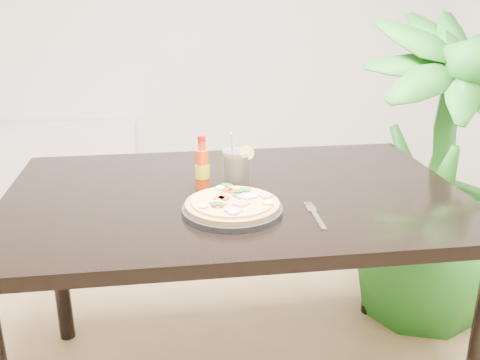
{
  "coord_description": "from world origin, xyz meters",
  "views": [
    {
      "loc": [
        0.11,
        -1.41,
        1.34
      ],
      "look_at": [
        0.31,
        0.0,
        0.83
      ],
      "focal_mm": 40.0,
      "sensor_mm": 36.0,
      "label": 1
    }
  ],
  "objects": [
    {
      "name": "media_console",
      "position": [
        -0.8,
        2.07,
        0.25
      ],
      "size": [
        1.4,
        0.34,
        0.5
      ],
      "primitive_type": "cube",
      "color": "white",
      "rests_on": "ground"
    },
    {
      "name": "houseplant",
      "position": [
        1.17,
        0.52,
        0.63
      ],
      "size": [
        0.81,
        0.81,
        1.26
      ],
      "primitive_type": "imported",
      "rotation": [
        0.0,
        0.0,
        0.17
      ],
      "color": "#216F1D",
      "rests_on": "ground"
    },
    {
      "name": "dining_table",
      "position": [
        0.31,
        0.12,
        0.67
      ],
      "size": [
        1.4,
        0.9,
        0.75
      ],
      "color": "black",
      "rests_on": "ground"
    },
    {
      "name": "plant_pot",
      "position": [
        1.17,
        0.52,
        0.11
      ],
      "size": [
        0.28,
        0.28,
        0.22
      ],
      "primitive_type": "cylinder",
      "color": "brown",
      "rests_on": "ground"
    },
    {
      "name": "fork",
      "position": [
        0.5,
        -0.09,
        0.75
      ],
      "size": [
        0.02,
        0.19,
        0.0
      ],
      "rotation": [
        0.0,
        0.0,
        -0.02
      ],
      "color": "silver",
      "rests_on": "dining_table"
    },
    {
      "name": "hot_sauce_bottle",
      "position": [
        0.21,
        0.17,
        0.82
      ],
      "size": [
        0.05,
        0.05,
        0.17
      ],
      "rotation": [
        0.0,
        0.0,
        0.05
      ],
      "color": "#D8410C",
      "rests_on": "dining_table"
    },
    {
      "name": "cola_cup",
      "position": [
        0.32,
        0.17,
        0.81
      ],
      "size": [
        0.1,
        0.09,
        0.18
      ],
      "rotation": [
        0.0,
        0.0,
        -0.01
      ],
      "color": "black",
      "rests_on": "dining_table"
    },
    {
      "name": "plate",
      "position": [
        0.28,
        -0.04,
        0.76
      ],
      "size": [
        0.28,
        0.28,
        0.02
      ],
      "primitive_type": "cylinder",
      "color": "black",
      "rests_on": "dining_table"
    },
    {
      "name": "pizza",
      "position": [
        0.28,
        -0.04,
        0.78
      ],
      "size": [
        0.26,
        0.26,
        0.03
      ],
      "color": "tan",
      "rests_on": "plate"
    }
  ]
}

